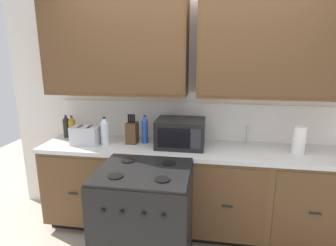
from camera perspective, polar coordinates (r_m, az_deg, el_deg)
The scene contains 12 objects.
wall_unit at distance 2.84m, azimuth 5.18°, elevation 10.43°, with size 4.21×0.40×2.45m.
counter_run at distance 2.97m, azimuth 4.37°, elevation -13.34°, with size 3.04×0.64×0.93m.
stove_range at distance 2.48m, azimuth -4.81°, elevation -19.59°, with size 0.76×0.68×0.95m.
microwave at distance 2.77m, azimuth 2.59°, elevation -2.09°, with size 0.48×0.37×0.28m.
toaster at distance 2.97m, azimuth -16.64°, elevation -2.45°, with size 0.28×0.18×0.19m.
knife_block at distance 2.91m, azimuth -7.42°, elevation -1.93°, with size 0.11×0.14×0.31m.
sink_faucet at distance 2.98m, azimuth 15.98°, elevation -2.28°, with size 0.02×0.02×0.20m, color #B2B5BA.
paper_towel_roll at distance 2.84m, azimuth 25.43°, elevation -3.27°, with size 0.12×0.12×0.26m, color white.
bottle_clear at distance 2.89m, azimuth -12.92°, elevation -1.70°, with size 0.08×0.08×0.29m.
bottle_dark at distance 3.30m, azimuth -20.23°, elevation -0.65°, with size 0.07×0.07×0.25m.
bottle_amber at distance 3.17m, azimuth -19.16°, elevation -0.98°, with size 0.07×0.07×0.26m.
bottle_blue at distance 2.89m, azimuth -4.80°, elevation -1.32°, with size 0.06×0.06×0.30m.
Camera 1 is at (0.20, -2.33, 1.84)m, focal length 29.53 mm.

